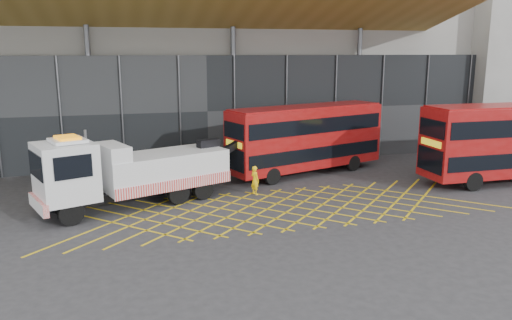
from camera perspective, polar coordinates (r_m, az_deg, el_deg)
name	(u,v)px	position (r m, az deg, el deg)	size (l,w,h in m)	color
ground_plane	(208,214)	(26.15, -5.53, -6.19)	(120.00, 120.00, 0.00)	#2B2B2D
road_markings	(281,208)	(27.06, 2.89, -5.50)	(24.76, 7.16, 0.01)	gold
construction_building	(191,43)	(43.29, -7.44, 13.16)	(55.00, 23.97, 18.00)	gray
east_building	(512,32)	(54.22, 27.25, 12.83)	(15.00, 12.00, 20.00)	gray
recovery_truck	(130,171)	(27.69, -14.24, -1.25)	(11.94, 6.37, 4.25)	black
bus_towed	(306,136)	(34.22, 5.77, 2.71)	(11.72, 6.06, 4.68)	maroon
worker	(255,180)	(29.35, -0.12, -2.32)	(0.63, 0.41, 1.72)	yellow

